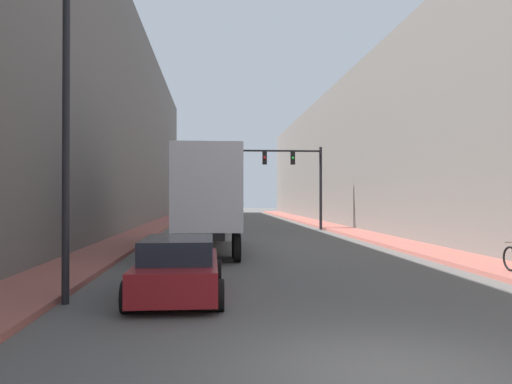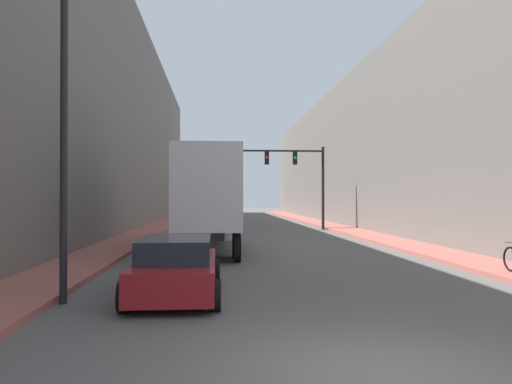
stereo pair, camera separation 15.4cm
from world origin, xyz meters
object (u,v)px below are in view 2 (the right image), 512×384
Objects in this scene: semi_truck at (209,196)px; traffic_signal_gantry at (302,172)px; sedan_car at (177,268)px; street_lamp at (64,68)px.

semi_truck is 14.27m from traffic_signal_gantry.
sedan_car is 0.57× the size of street_lamp.
semi_truck is at bearing 86.81° from sedan_car.
street_lamp reaches higher than traffic_signal_gantry.
semi_truck is 11.77m from street_lamp.
street_lamp is at bearing -111.37° from traffic_signal_gantry.
sedan_car is 5.04m from street_lamp.
street_lamp reaches higher than semi_truck.
street_lamp is (-2.93, -11.06, 2.74)m from semi_truck.
semi_truck is 2.51× the size of sedan_car.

